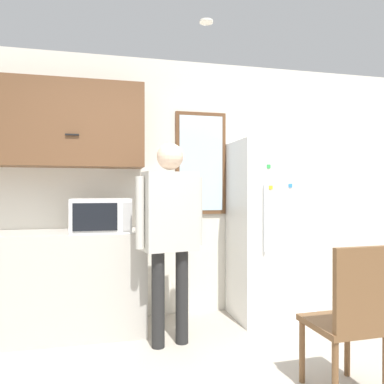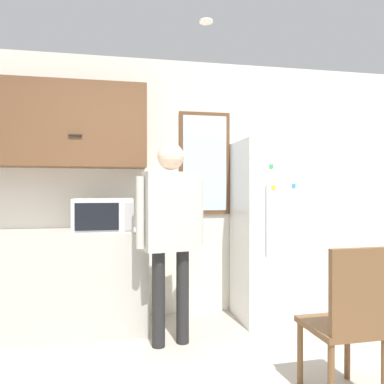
{
  "view_description": "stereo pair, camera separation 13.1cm",
  "coord_description": "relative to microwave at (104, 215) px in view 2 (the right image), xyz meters",
  "views": [
    {
      "loc": [
        -0.57,
        -1.86,
        1.32
      ],
      "look_at": [
        0.14,
        1.13,
        1.3
      ],
      "focal_mm": 35.0,
      "sensor_mm": 36.0,
      "label": 1
    },
    {
      "loc": [
        -0.44,
        -1.88,
        1.32
      ],
      "look_at": [
        0.14,
        1.13,
        1.3
      ],
      "focal_mm": 35.0,
      "sensor_mm": 36.0,
      "label": 2
    }
  ],
  "objects": [
    {
      "name": "back_wall",
      "position": [
        0.59,
        0.46,
        0.26
      ],
      "size": [
        6.0,
        0.06,
        2.7
      ],
      "color": "silver",
      "rests_on": "ground_plane"
    },
    {
      "name": "counter",
      "position": [
        -0.61,
        0.11,
        -0.62
      ],
      "size": [
        2.02,
        0.63,
        0.94
      ],
      "color": "#BCB7AD",
      "rests_on": "ground_plane"
    },
    {
      "name": "upper_cabinets",
      "position": [
        -0.61,
        0.24,
        0.85
      ],
      "size": [
        2.02,
        0.4,
        0.8
      ],
      "color": "brown"
    },
    {
      "name": "microwave",
      "position": [
        0.0,
        0.0,
        0.0
      ],
      "size": [
        0.53,
        0.38,
        0.31
      ],
      "color": "white",
      "rests_on": "counter"
    },
    {
      "name": "person",
      "position": [
        0.57,
        -0.36,
        -0.04
      ],
      "size": [
        0.59,
        0.3,
        1.72
      ],
      "rotation": [
        0.0,
        0.0,
        0.19
      ],
      "color": "black",
      "rests_on": "ground_plane"
    },
    {
      "name": "refrigerator",
      "position": [
        1.69,
        0.09,
        -0.18
      ],
      "size": [
        0.73,
        0.68,
        1.82
      ],
      "color": "white",
      "rests_on": "ground_plane"
    },
    {
      "name": "chair",
      "position": [
        1.53,
        -1.44,
        -0.56
      ],
      "size": [
        0.43,
        0.43,
        0.98
      ],
      "rotation": [
        0.0,
        0.0,
        3.17
      ],
      "color": "brown",
      "rests_on": "ground_plane"
    },
    {
      "name": "window",
      "position": [
        1.05,
        0.41,
        0.52
      ],
      "size": [
        0.56,
        0.05,
        1.1
      ],
      "color": "brown"
    },
    {
      "name": "ceiling_light",
      "position": [
        0.83,
        -0.58,
        1.59
      ],
      "size": [
        0.11,
        0.11,
        0.01
      ],
      "color": "white"
    }
  ]
}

